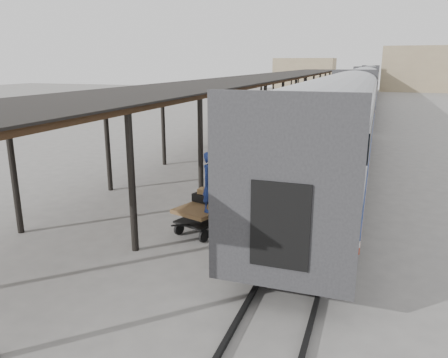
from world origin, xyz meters
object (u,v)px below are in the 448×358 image
Objects in this scene: luggage_tug at (262,130)px; porter at (211,182)px; baggage_cart at (211,210)px; pedestrian at (259,130)px.

porter is (2.88, -17.61, 1.08)m from luggage_tug.
porter is (0.25, -0.65, 1.11)m from baggage_cart.
baggage_cart is 1.38× the size of pedestrian.
luggage_tug is 2.13m from pedestrian.
baggage_cart is at bearing 78.81° from pedestrian.
luggage_tug is 1.03× the size of porter.
baggage_cart is 1.31m from porter.
pedestrian reaches higher than baggage_cart.
pedestrian is (-2.56, 15.53, -0.79)m from porter.
pedestrian reaches higher than luggage_tug.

